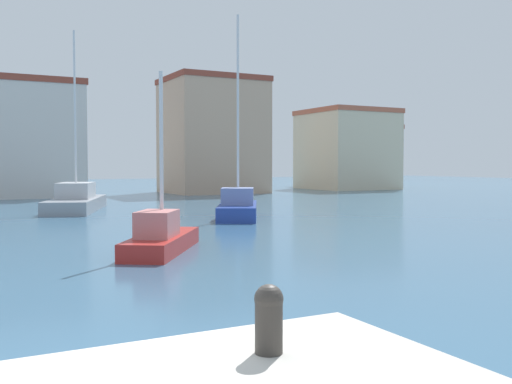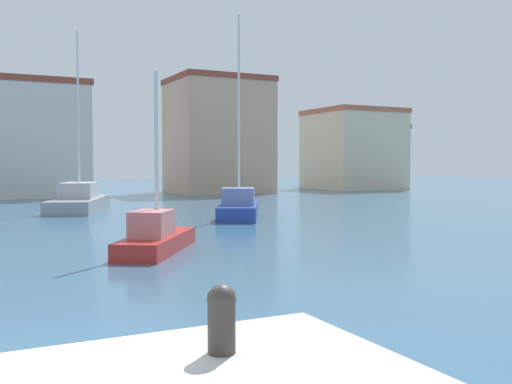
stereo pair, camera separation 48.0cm
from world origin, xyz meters
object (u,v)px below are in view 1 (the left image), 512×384
at_px(sailboat_blue_outer_mooring, 238,207).
at_px(sailboat_grey_mid_harbor, 76,200).
at_px(sailboat_red_far_left, 161,237).
at_px(mooring_bollard, 269,316).

height_order(sailboat_blue_outer_mooring, sailboat_grey_mid_harbor, sailboat_grey_mid_harbor).
bearing_deg(sailboat_grey_mid_harbor, sailboat_red_far_left, -92.61).
xyz_separation_m(sailboat_grey_mid_harbor, sailboat_red_far_left, (-0.80, -17.60, -0.13)).
bearing_deg(sailboat_red_far_left, mooring_bollard, -104.54).
height_order(mooring_bollard, sailboat_red_far_left, sailboat_red_far_left).
xyz_separation_m(sailboat_blue_outer_mooring, sailboat_grey_mid_harbor, (-6.24, 8.49, 0.04)).
distance_m(mooring_bollard, sailboat_grey_mid_harbor, 30.61).
bearing_deg(sailboat_grey_mid_harbor, sailboat_blue_outer_mooring, -53.72).
bearing_deg(mooring_bollard, sailboat_blue_outer_mooring, 64.66).
bearing_deg(sailboat_blue_outer_mooring, mooring_bollard, -115.34).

